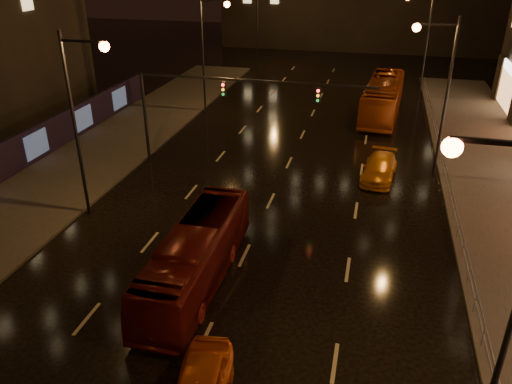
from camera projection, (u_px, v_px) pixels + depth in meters
ground at (284, 174)px, 33.05m from camera, size 140.00×140.00×0.00m
sidewalk_left at (59, 183)px, 31.56m from camera, size 7.00×70.00×0.15m
traffic_signal at (208, 99)px, 32.04m from camera, size 15.31×0.32×6.20m
streetlight_right at (500, 259)px, 12.61m from camera, size 2.64×0.50×10.00m
railing_right at (451, 191)px, 28.72m from camera, size 0.05×56.00×1.00m
bus_red at (196, 255)px, 21.87m from camera, size 2.32×9.78×2.72m
bus_curb at (383, 98)px, 43.78m from camera, size 3.68×12.01×3.30m
taxi_far at (379, 168)px, 32.16m from camera, size 2.42×4.92×1.38m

